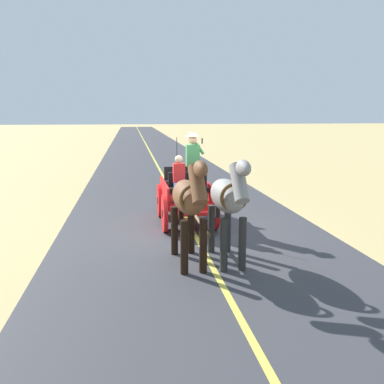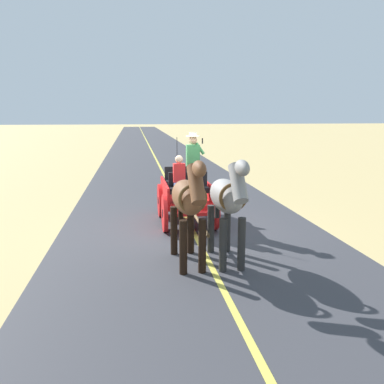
{
  "view_description": "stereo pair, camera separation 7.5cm",
  "coord_description": "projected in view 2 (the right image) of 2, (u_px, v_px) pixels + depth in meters",
  "views": [
    {
      "loc": [
        1.53,
        9.82,
        2.99
      ],
      "look_at": [
        0.07,
        0.52,
        1.1
      ],
      "focal_mm": 36.89,
      "sensor_mm": 36.0,
      "label": 1
    },
    {
      "loc": [
        1.46,
        9.83,
        2.99
      ],
      "look_at": [
        0.07,
        0.52,
        1.1
      ],
      "focal_mm": 36.89,
      "sensor_mm": 36.0,
      "label": 2
    }
  ],
  "objects": [
    {
      "name": "ground_plane",
      "position": [
        192.0,
        229.0,
        10.33
      ],
      "size": [
        200.0,
        200.0,
        0.0
      ],
      "primitive_type": "plane",
      "color": "tan"
    },
    {
      "name": "road_surface",
      "position": [
        192.0,
        229.0,
        10.33
      ],
      "size": [
        6.78,
        160.0,
        0.01
      ],
      "primitive_type": "cube",
      "color": "#38383D",
      "rests_on": "ground"
    },
    {
      "name": "road_centre_stripe",
      "position": [
        192.0,
        229.0,
        10.33
      ],
      "size": [
        0.12,
        160.0,
        0.0
      ],
      "primitive_type": "cube",
      "color": "#DBCC4C",
      "rests_on": "road_surface"
    },
    {
      "name": "horse_drawn_carriage",
      "position": [
        186.0,
        194.0,
        10.74
      ],
      "size": [
        1.44,
        4.5,
        2.5
      ],
      "color": "red",
      "rests_on": "ground"
    },
    {
      "name": "horse_near_side",
      "position": [
        227.0,
        199.0,
        7.76
      ],
      "size": [
        0.59,
        2.13,
        2.21
      ],
      "color": "gray",
      "rests_on": "ground"
    },
    {
      "name": "horse_off_side",
      "position": [
        188.0,
        200.0,
        7.64
      ],
      "size": [
        0.65,
        2.13,
        2.21
      ],
      "color": "brown",
      "rests_on": "ground"
    }
  ]
}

